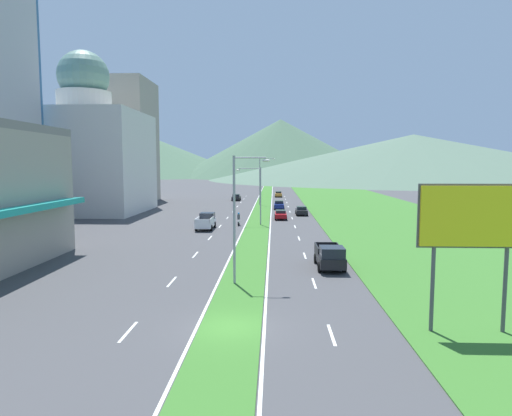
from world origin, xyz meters
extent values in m
plane|color=#424244|center=(0.00, 0.00, 0.00)|extent=(600.00, 600.00, 0.00)
cube|color=#387028|center=(0.00, 60.00, 0.03)|extent=(3.20, 240.00, 0.06)
cube|color=#387028|center=(20.60, 60.00, 0.03)|extent=(24.00, 240.00, 0.06)
cube|color=silver|center=(-5.10, -0.75, 0.01)|extent=(0.16, 2.80, 0.01)
cube|color=silver|center=(-5.10, 8.87, 0.01)|extent=(0.16, 2.80, 0.01)
cube|color=silver|center=(-5.10, 18.50, 0.01)|extent=(0.16, 2.80, 0.01)
cube|color=silver|center=(-5.10, 28.12, 0.01)|extent=(0.16, 2.80, 0.01)
cube|color=silver|center=(-5.10, 37.75, 0.01)|extent=(0.16, 2.80, 0.01)
cube|color=silver|center=(-5.10, 47.37, 0.01)|extent=(0.16, 2.80, 0.01)
cube|color=silver|center=(-5.10, 56.99, 0.01)|extent=(0.16, 2.80, 0.01)
cube|color=silver|center=(-5.10, 66.62, 0.01)|extent=(0.16, 2.80, 0.01)
cube|color=silver|center=(-5.10, 76.24, 0.01)|extent=(0.16, 2.80, 0.01)
cube|color=silver|center=(-5.10, 85.87, 0.01)|extent=(0.16, 2.80, 0.01)
cube|color=silver|center=(-5.10, 95.49, 0.01)|extent=(0.16, 2.80, 0.01)
cube|color=silver|center=(5.10, -0.75, 0.01)|extent=(0.16, 2.80, 0.01)
cube|color=silver|center=(5.10, 8.87, 0.01)|extent=(0.16, 2.80, 0.01)
cube|color=silver|center=(5.10, 18.50, 0.01)|extent=(0.16, 2.80, 0.01)
cube|color=silver|center=(5.10, 28.12, 0.01)|extent=(0.16, 2.80, 0.01)
cube|color=silver|center=(5.10, 37.75, 0.01)|extent=(0.16, 2.80, 0.01)
cube|color=silver|center=(5.10, 47.37, 0.01)|extent=(0.16, 2.80, 0.01)
cube|color=silver|center=(5.10, 56.99, 0.01)|extent=(0.16, 2.80, 0.01)
cube|color=silver|center=(5.10, 66.62, 0.01)|extent=(0.16, 2.80, 0.01)
cube|color=silver|center=(5.10, 76.24, 0.01)|extent=(0.16, 2.80, 0.01)
cube|color=silver|center=(5.10, 85.87, 0.01)|extent=(0.16, 2.80, 0.01)
cube|color=silver|center=(5.10, 95.49, 0.01)|extent=(0.16, 2.80, 0.01)
cube|color=silver|center=(-1.75, 60.00, 0.01)|extent=(0.16, 240.00, 0.01)
cube|color=silver|center=(1.75, 60.00, 0.01)|extent=(0.16, 240.00, 0.01)
cube|color=silver|center=(-30.67, 55.05, 8.74)|extent=(19.60, 19.60, 17.47)
cylinder|color=beige|center=(-30.67, 55.05, 19.21)|extent=(9.12, 9.12, 3.47)
sphere|color=slate|center=(-30.67, 55.05, 23.55)|extent=(8.68, 8.68, 8.68)
cube|color=#9E9384|center=(-32.84, 77.35, 13.51)|extent=(15.02, 15.02, 27.01)
cone|color=#47664C|center=(-97.29, 296.96, 16.09)|extent=(165.52, 165.52, 32.18)
cone|color=#47664C|center=(6.59, 279.95, 19.25)|extent=(142.12, 142.12, 38.49)
cone|color=#516B56|center=(79.40, 229.78, 12.49)|extent=(226.55, 226.55, 24.97)
cylinder|color=#99999E|center=(-0.54, 8.49, 4.51)|extent=(0.18, 0.18, 9.02)
cylinder|color=#99999E|center=(0.57, 8.49, 8.87)|extent=(2.21, 0.11, 0.10)
ellipsoid|color=silver|center=(1.67, 8.50, 8.67)|extent=(0.56, 0.28, 0.20)
cylinder|color=#99999E|center=(0.39, 39.06, 4.01)|extent=(0.18, 0.18, 8.01)
cylinder|color=#99999E|center=(-1.15, 39.01, 7.86)|extent=(3.08, 0.20, 0.10)
ellipsoid|color=silver|center=(-2.69, 38.96, 7.66)|extent=(0.56, 0.28, 0.20)
cylinder|color=#99999E|center=(-0.70, 69.63, 4.91)|extent=(0.18, 0.18, 9.82)
cylinder|color=#99999E|center=(0.76, 69.56, 9.67)|extent=(2.93, 0.24, 0.10)
ellipsoid|color=silver|center=(2.22, 69.49, 9.47)|extent=(0.56, 0.28, 0.20)
cylinder|color=#4C4C51|center=(10.15, -0.14, 2.20)|extent=(0.20, 0.20, 4.40)
cylinder|color=#4C4C51|center=(13.70, -0.14, 2.20)|extent=(0.20, 0.20, 4.40)
cube|color=yellow|center=(11.92, -0.24, 5.89)|extent=(5.07, 0.16, 2.97)
cube|color=#4C4C51|center=(11.92, -0.12, 5.89)|extent=(5.27, 0.08, 3.17)
cube|color=maroon|center=(3.29, 46.27, 0.62)|extent=(1.75, 4.77, 0.60)
cube|color=black|center=(3.29, 46.47, 1.14)|extent=(1.51, 2.10, 0.43)
cylinder|color=black|center=(4.13, 44.80, 0.32)|extent=(0.22, 0.64, 0.64)
cylinder|color=black|center=(2.45, 44.80, 0.32)|extent=(0.22, 0.64, 0.64)
cylinder|color=black|center=(4.13, 47.75, 0.32)|extent=(0.22, 0.64, 0.64)
cylinder|color=black|center=(2.45, 47.75, 0.32)|extent=(0.22, 0.64, 0.64)
cube|color=navy|center=(3.21, 61.53, 0.68)|extent=(1.81, 4.23, 0.72)
cube|color=black|center=(3.21, 61.70, 1.31)|extent=(1.55, 1.86, 0.55)
cylinder|color=black|center=(4.08, 60.22, 0.32)|extent=(0.22, 0.64, 0.64)
cylinder|color=black|center=(2.34, 60.22, 0.32)|extent=(0.22, 0.64, 0.64)
cylinder|color=black|center=(4.08, 62.84, 0.32)|extent=(0.22, 0.64, 0.64)
cylinder|color=black|center=(2.34, 62.84, 0.32)|extent=(0.22, 0.64, 0.64)
cube|color=#C6842D|center=(3.41, 93.29, 0.64)|extent=(1.70, 4.70, 0.64)
cube|color=black|center=(3.41, 93.48, 1.20)|extent=(1.47, 2.07, 0.49)
cylinder|color=black|center=(4.23, 91.83, 0.32)|extent=(0.22, 0.64, 0.64)
cylinder|color=black|center=(2.59, 91.83, 0.32)|extent=(0.22, 0.64, 0.64)
cylinder|color=black|center=(4.23, 94.75, 0.32)|extent=(0.22, 0.64, 0.64)
cylinder|color=black|center=(2.59, 94.75, 0.32)|extent=(0.22, 0.64, 0.64)
cube|color=black|center=(6.85, 51.90, 0.62)|extent=(1.81, 4.48, 0.60)
cube|color=black|center=(6.85, 52.08, 1.17)|extent=(1.55, 1.97, 0.49)
cylinder|color=black|center=(7.71, 50.51, 0.32)|extent=(0.22, 0.64, 0.64)
cylinder|color=black|center=(5.98, 50.51, 0.32)|extent=(0.22, 0.64, 0.64)
cylinder|color=black|center=(7.71, 53.29, 0.32)|extent=(0.22, 0.64, 0.64)
cylinder|color=black|center=(5.98, 53.29, 0.32)|extent=(0.22, 0.64, 0.64)
cube|color=black|center=(-6.58, 81.39, 0.65)|extent=(1.84, 4.48, 0.66)
cube|color=black|center=(-6.58, 81.21, 1.24)|extent=(1.58, 1.97, 0.51)
cylinder|color=black|center=(-7.46, 82.78, 0.32)|extent=(0.22, 0.64, 0.64)
cylinder|color=black|center=(-5.70, 82.78, 0.32)|extent=(0.22, 0.64, 0.64)
cylinder|color=black|center=(-7.46, 80.00, 0.32)|extent=(0.22, 0.64, 0.64)
cylinder|color=black|center=(-5.70, 80.00, 0.32)|extent=(0.22, 0.64, 0.64)
cube|color=silver|center=(-6.65, 34.93, 0.80)|extent=(2.00, 5.40, 0.80)
cube|color=black|center=(-6.65, 36.53, 1.60)|extent=(1.84, 2.00, 0.80)
cube|color=silver|center=(-7.59, 33.83, 1.42)|extent=(0.10, 3.20, 0.44)
cube|color=silver|center=(-5.71, 33.83, 1.42)|extent=(0.10, 3.20, 0.44)
cube|color=silver|center=(-6.65, 32.28, 1.42)|extent=(1.84, 0.10, 0.44)
cylinder|color=black|center=(-7.61, 36.55, 0.40)|extent=(0.26, 0.80, 0.80)
cylinder|color=black|center=(-5.69, 36.55, 0.40)|extent=(0.26, 0.80, 0.80)
cylinder|color=black|center=(-7.61, 33.31, 0.40)|extent=(0.26, 0.80, 0.80)
cylinder|color=black|center=(-5.69, 33.31, 0.40)|extent=(0.26, 0.80, 0.80)
cube|color=black|center=(6.78, 13.82, 0.80)|extent=(2.00, 5.40, 0.80)
cube|color=black|center=(6.78, 12.22, 1.60)|extent=(1.84, 2.00, 0.80)
cube|color=black|center=(7.72, 14.92, 1.42)|extent=(0.10, 3.20, 0.44)
cube|color=black|center=(5.84, 14.92, 1.42)|extent=(0.10, 3.20, 0.44)
cube|color=black|center=(6.78, 16.47, 1.42)|extent=(1.84, 0.10, 0.44)
cylinder|color=black|center=(7.74, 12.20, 0.40)|extent=(0.26, 0.80, 0.80)
cylinder|color=black|center=(5.82, 12.20, 0.40)|extent=(0.26, 0.80, 0.80)
cylinder|color=black|center=(7.74, 15.44, 0.40)|extent=(0.26, 0.80, 0.80)
cylinder|color=black|center=(5.82, 15.44, 0.40)|extent=(0.26, 0.80, 0.80)
cylinder|color=black|center=(-2.64, 39.50, 0.30)|extent=(0.10, 0.60, 0.60)
cylinder|color=black|center=(-2.64, 38.10, 0.30)|extent=(0.12, 0.60, 0.60)
cube|color=silver|center=(-2.64, 38.80, 0.47)|extent=(0.20, 1.12, 0.25)
ellipsoid|color=silver|center=(-2.64, 39.00, 0.83)|extent=(0.24, 0.44, 0.24)
cube|color=#4C4C51|center=(-2.64, 38.70, 1.20)|extent=(0.36, 0.28, 0.70)
sphere|color=blue|center=(-2.64, 38.75, 1.67)|extent=(0.26, 0.26, 0.26)
camera|label=1|loc=(2.21, -22.20, 8.41)|focal=31.26mm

